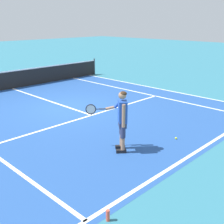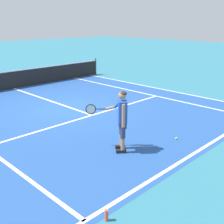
# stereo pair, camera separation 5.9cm
# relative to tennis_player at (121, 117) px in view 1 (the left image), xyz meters

# --- Properties ---
(ground_plane) EXTENTS (80.00, 80.00, 0.00)m
(ground_plane) POSITION_rel_tennis_player_xyz_m (1.48, 4.38, -0.99)
(ground_plane) COLOR teal
(court_inner_surface) EXTENTS (10.98, 11.29, 0.00)m
(court_inner_surface) POSITION_rel_tennis_player_xyz_m (1.48, 3.88, -0.99)
(court_inner_surface) COLOR #234C93
(court_inner_surface) RESTS_ON ground
(line_baseline) EXTENTS (10.98, 0.10, 0.01)m
(line_baseline) POSITION_rel_tennis_player_xyz_m (1.48, -1.56, -0.99)
(line_baseline) COLOR white
(line_baseline) RESTS_ON ground
(line_service) EXTENTS (8.23, 0.10, 0.01)m
(line_service) POSITION_rel_tennis_player_xyz_m (1.48, 2.93, -0.99)
(line_service) COLOR white
(line_service) RESTS_ON ground
(line_centre_service) EXTENTS (0.10, 6.40, 0.01)m
(line_centre_service) POSITION_rel_tennis_player_xyz_m (1.48, 6.13, -0.99)
(line_centre_service) COLOR white
(line_centre_service) RESTS_ON ground
(line_singles_right) EXTENTS (0.10, 10.89, 0.01)m
(line_singles_right) POSITION_rel_tennis_player_xyz_m (5.60, 3.88, -0.99)
(line_singles_right) COLOR white
(line_singles_right) RESTS_ON ground
(line_doubles_right) EXTENTS (0.10, 10.89, 0.01)m
(line_doubles_right) POSITION_rel_tennis_player_xyz_m (6.97, 3.88, -0.99)
(line_doubles_right) COLOR white
(line_doubles_right) RESTS_ON ground
(tennis_net) EXTENTS (11.96, 0.08, 1.07)m
(tennis_net) POSITION_rel_tennis_player_xyz_m (1.48, 9.33, -0.49)
(tennis_net) COLOR #333338
(tennis_net) RESTS_ON ground
(tennis_player) EXTENTS (0.79, 1.14, 1.71)m
(tennis_player) POSITION_rel_tennis_player_xyz_m (0.00, 0.00, 0.00)
(tennis_player) COLOR black
(tennis_player) RESTS_ON ground
(tennis_ball_near_feet) EXTENTS (0.07, 0.07, 0.07)m
(tennis_ball_near_feet) POSITION_rel_tennis_player_xyz_m (1.77, -0.67, -0.96)
(tennis_ball_near_feet) COLOR #CCE02D
(tennis_ball_near_feet) RESTS_ON ground
(water_bottle) EXTENTS (0.07, 0.07, 0.22)m
(water_bottle) POSITION_rel_tennis_player_xyz_m (-2.34, -1.84, -0.88)
(water_bottle) COLOR #E04C38
(water_bottle) RESTS_ON ground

